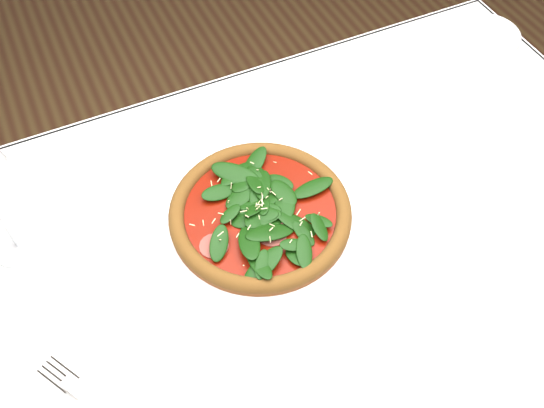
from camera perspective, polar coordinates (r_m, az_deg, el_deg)
name	(u,v)px	position (r m, az deg, el deg)	size (l,w,h in m)	color
dining_table	(310,278)	(1.00, 3.63, -6.98)	(1.21, 0.81, 0.75)	silver
plate	(260,218)	(0.93, -1.10, -1.34)	(0.32, 0.32, 0.01)	white
pizza	(260,211)	(0.91, -1.12, -0.66)	(0.35, 0.35, 0.04)	brown
fork	(86,396)	(0.83, -17.13, -16.88)	(0.11, 0.16, 0.00)	silver
saucer_far	(487,34)	(1.32, 19.61, 14.83)	(0.13, 0.13, 0.01)	white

